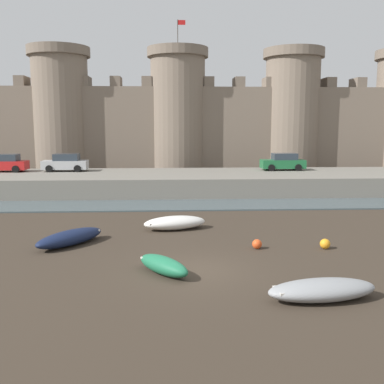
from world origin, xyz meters
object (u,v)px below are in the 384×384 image
Objects in this scene: rowboat_midflat_left at (175,223)px; mooring_buoy_mid_mud at (325,244)px; car_quay_centre_west at (66,163)px; rowboat_midflat_right at (70,237)px; mooring_buoy_off_centre at (257,244)px; car_quay_centre_east at (283,162)px; rowboat_foreground_centre at (322,289)px; car_quay_west at (5,163)px; rowboat_near_channel_left at (163,265)px.

rowboat_midflat_left is 7.81× the size of mooring_buoy_mid_mud.
car_quay_centre_west reaches higher than rowboat_midflat_left.
car_quay_centre_west reaches higher than rowboat_midflat_right.
car_quay_centre_east is at bearing 72.64° from mooring_buoy_off_centre.
car_quay_centre_west reaches higher than mooring_buoy_off_centre.
rowboat_foreground_centre is at bearing -81.61° from mooring_buoy_off_centre.
rowboat_midflat_left is at bearing -121.86° from car_quay_centre_east.
rowboat_foreground_centre is at bearing -53.76° from car_quay_west.
car_quay_west is (-22.56, 21.32, 2.20)m from mooring_buoy_mid_mud.
rowboat_midflat_right is 6.60m from rowboat_near_channel_left.
rowboat_near_channel_left is at bearing -69.38° from car_quay_centre_west.
rowboat_foreground_centre is 31.57m from car_quay_centre_west.
mooring_buoy_mid_mud is 21.80m from car_quay_centre_east.
rowboat_midflat_left reaches higher than rowboat_near_channel_left.
mooring_buoy_mid_mud is at bearing -31.83° from rowboat_midflat_left.
rowboat_midflat_left is 0.93× the size of car_quay_centre_east.
rowboat_midflat_left reaches higher than mooring_buoy_off_centre.
rowboat_foreground_centre is 6.55m from mooring_buoy_off_centre.
car_quay_centre_west is at bearing 117.95° from rowboat_foreground_centre.
mooring_buoy_off_centre is at bearing -47.63° from car_quay_west.
car_quay_centre_west is 1.00× the size of car_quay_centre_east.
rowboat_midflat_right reaches higher than mooring_buoy_off_centre.
car_quay_west is (-19.29, 21.15, 2.22)m from mooring_buoy_off_centre.
rowboat_foreground_centre is at bearing -29.02° from rowboat_near_channel_left.
car_quay_centre_east reaches higher than rowboat_midflat_right.
rowboat_midflat_right is 9.23m from mooring_buoy_off_centre.
rowboat_midflat_left is at bearing -59.87° from car_quay_centre_west.
rowboat_foreground_centre is 6.72m from mooring_buoy_mid_mud.
rowboat_midflat_left is 20.08m from car_quay_centre_east.
car_quay_centre_east is at bearing 0.23° from car_quay_west.
car_quay_centre_west is at bearing 122.89° from mooring_buoy_off_centre.
mooring_buoy_mid_mud is (12.42, -1.35, -0.14)m from rowboat_midflat_right.
mooring_buoy_mid_mud is (3.28, -0.17, 0.01)m from mooring_buoy_off_centre.
rowboat_near_channel_left is at bearing -142.19° from mooring_buoy_off_centre.
car_quay_centre_east reaches higher than rowboat_foreground_centre.
rowboat_midflat_left is at bearing -47.62° from car_quay_west.
rowboat_foreground_centre is (4.86, -10.76, -0.03)m from rowboat_midflat_left.
car_quay_west reaches higher than rowboat_near_channel_left.
rowboat_foreground_centre is at bearing -110.20° from mooring_buoy_mid_mud.
rowboat_midflat_right is 8.01× the size of mooring_buoy_mid_mud.
mooring_buoy_mid_mud is at bearing -98.94° from car_quay_centre_east.
car_quay_west reaches higher than rowboat_midflat_right.
rowboat_midflat_right is at bearing -128.20° from car_quay_centre_east.
car_quay_centre_west reaches higher than mooring_buoy_mid_mud.
car_quay_centre_east is at bearing 58.14° from rowboat_midflat_left.
mooring_buoy_mid_mud is at bearing 69.80° from rowboat_foreground_centre.
rowboat_near_channel_left is at bearing -44.81° from rowboat_midflat_right.
rowboat_midflat_right is 0.98× the size of rowboat_foreground_centre.
mooring_buoy_mid_mud is 27.56m from car_quay_centre_west.
rowboat_foreground_centre is 0.97× the size of car_quay_centre_east.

